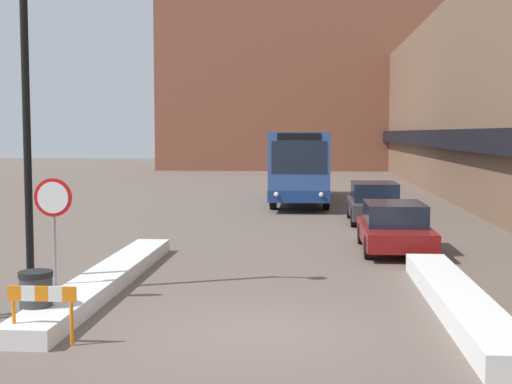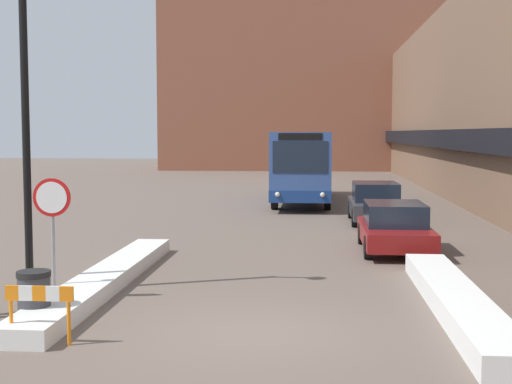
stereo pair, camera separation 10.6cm
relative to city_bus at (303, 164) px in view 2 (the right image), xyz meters
The scene contains 12 objects.
ground_plane 22.75m from the city_bus, 90.87° to the right, with size 160.00×160.00×0.00m, color #66564C.
building_row_right 10.22m from the city_bus, ahead, with size 5.50×60.00×10.01m.
building_backdrop_far 32.42m from the city_bus, 90.62° to the left, with size 26.00×8.00×15.05m.
snow_bank_left 19.81m from the city_bus, 101.52° to the right, with size 0.90×9.38×0.33m.
snow_bank_right 21.34m from the city_bus, 81.19° to the right, with size 0.90×7.94×0.42m.
city_bus is the anchor object (origin of this frame).
parked_car_front 14.48m from the city_bus, 78.58° to the right, with size 1.88×4.22×1.37m.
parked_car_back 8.23m from the city_bus, 69.50° to the right, with size 1.88×4.28×1.49m.
stop_sign 21.25m from the city_bus, 102.40° to the right, with size 0.76×0.08×2.45m.
street_lamp 20.82m from the city_bus, 104.19° to the right, with size 1.46×0.36×6.68m.
trash_bin 22.97m from the city_bus, 100.68° to the right, with size 0.59×0.59×0.95m.
construction_barricade 23.97m from the city_bus, 98.90° to the right, with size 1.10×0.06×0.94m.
Camera 2 is at (0.95, -11.67, 3.33)m, focal length 50.00 mm.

